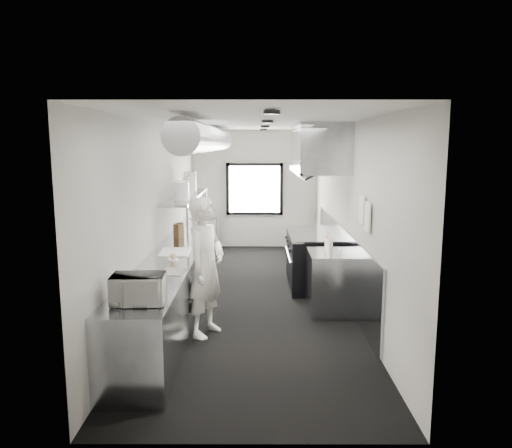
{
  "coord_description": "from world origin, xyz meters",
  "views": [
    {
      "loc": [
        0.06,
        -7.75,
        2.48
      ],
      "look_at": [
        0.04,
        -0.2,
        1.24
      ],
      "focal_mm": 34.54,
      "sensor_mm": 36.0,
      "label": 1
    }
  ],
  "objects_px": {
    "bottle_station": "(330,282)",
    "plate_stack_d": "(190,181)",
    "squeeze_bottle_e": "(327,243)",
    "far_work_table": "(204,234)",
    "squeeze_bottle_c": "(331,246)",
    "squeeze_bottle_b": "(329,248)",
    "squeeze_bottle_a": "(330,252)",
    "small_plate": "(174,260)",
    "plate_stack_a": "(181,191)",
    "deli_tub_b": "(138,276)",
    "knife_block": "(179,231)",
    "plate_stack_c": "(188,186)",
    "exhaust_hood": "(318,149)",
    "deli_tub_a": "(123,293)",
    "plate_stack_b": "(183,189)",
    "squeeze_bottle_d": "(328,245)",
    "cutting_board": "(175,252)",
    "microwave": "(138,289)",
    "range": "(312,259)",
    "pass_shelf": "(187,197)",
    "prep_counter": "(178,278)",
    "line_cook": "(206,267)"
  },
  "relations": [
    {
      "from": "knife_block",
      "to": "squeeze_bottle_a",
      "type": "height_order",
      "value": "knife_block"
    },
    {
      "from": "far_work_table",
      "to": "small_plate",
      "type": "xyz_separation_m",
      "value": [
        0.07,
        -4.39,
        0.46
      ]
    },
    {
      "from": "plate_stack_c",
      "to": "squeeze_bottle_d",
      "type": "distance_m",
      "value": 3.02
    },
    {
      "from": "microwave",
      "to": "prep_counter",
      "type": "bearing_deg",
      "value": 87.44
    },
    {
      "from": "deli_tub_a",
      "to": "far_work_table",
      "type": "bearing_deg",
      "value": 88.28
    },
    {
      "from": "squeeze_bottle_e",
      "to": "far_work_table",
      "type": "bearing_deg",
      "value": 121.98
    },
    {
      "from": "bottle_station",
      "to": "plate_stack_d",
      "type": "relative_size",
      "value": 2.38
    },
    {
      "from": "deli_tub_a",
      "to": "squeeze_bottle_a",
      "type": "distance_m",
      "value": 3.03
    },
    {
      "from": "far_work_table",
      "to": "deli_tub_a",
      "type": "xyz_separation_m",
      "value": [
        -0.18,
        -6.05,
        0.5
      ]
    },
    {
      "from": "pass_shelf",
      "to": "plate_stack_c",
      "type": "bearing_deg",
      "value": 90.5
    },
    {
      "from": "small_plate",
      "to": "plate_stack_a",
      "type": "distance_m",
      "value": 1.61
    },
    {
      "from": "range",
      "to": "squeeze_bottle_a",
      "type": "height_order",
      "value": "squeeze_bottle_a"
    },
    {
      "from": "far_work_table",
      "to": "squeeze_bottle_b",
      "type": "bearing_deg",
      "value": -60.85
    },
    {
      "from": "small_plate",
      "to": "squeeze_bottle_c",
      "type": "distance_m",
      "value": 2.28
    },
    {
      "from": "microwave",
      "to": "plate_stack_a",
      "type": "relative_size",
      "value": 1.67
    },
    {
      "from": "deli_tub_b",
      "to": "squeeze_bottle_e",
      "type": "xyz_separation_m",
      "value": [
        2.44,
        1.77,
        0.04
      ]
    },
    {
      "from": "small_plate",
      "to": "squeeze_bottle_d",
      "type": "bearing_deg",
      "value": 15.22
    },
    {
      "from": "exhaust_hood",
      "to": "deli_tub_a",
      "type": "relative_size",
      "value": 16.62
    },
    {
      "from": "bottle_station",
      "to": "squeeze_bottle_b",
      "type": "relative_size",
      "value": 4.86
    },
    {
      "from": "squeeze_bottle_a",
      "to": "knife_block",
      "type": "bearing_deg",
      "value": 147.95
    },
    {
      "from": "pass_shelf",
      "to": "squeeze_bottle_e",
      "type": "distance_m",
      "value": 2.77
    },
    {
      "from": "range",
      "to": "plate_stack_c",
      "type": "bearing_deg",
      "value": 167.13
    },
    {
      "from": "range",
      "to": "cutting_board",
      "type": "distance_m",
      "value": 2.63
    },
    {
      "from": "line_cook",
      "to": "deli_tub_b",
      "type": "height_order",
      "value": "line_cook"
    },
    {
      "from": "range",
      "to": "knife_block",
      "type": "xyz_separation_m",
      "value": [
        -2.31,
        -0.24,
        0.55
      ]
    },
    {
      "from": "deli_tub_b",
      "to": "knife_block",
      "type": "bearing_deg",
      "value": 88.81
    },
    {
      "from": "range",
      "to": "microwave",
      "type": "height_order",
      "value": "microwave"
    },
    {
      "from": "plate_stack_b",
      "to": "squeeze_bottle_d",
      "type": "relative_size",
      "value": 1.6
    },
    {
      "from": "far_work_table",
      "to": "deli_tub_b",
      "type": "bearing_deg",
      "value": -91.85
    },
    {
      "from": "deli_tub_b",
      "to": "squeeze_bottle_c",
      "type": "bearing_deg",
      "value": 31.42
    },
    {
      "from": "deli_tub_a",
      "to": "small_plate",
      "type": "distance_m",
      "value": 1.68
    },
    {
      "from": "squeeze_bottle_c",
      "to": "squeeze_bottle_d",
      "type": "relative_size",
      "value": 1.08
    },
    {
      "from": "plate_stack_a",
      "to": "squeeze_bottle_b",
      "type": "height_order",
      "value": "plate_stack_a"
    },
    {
      "from": "plate_stack_d",
      "to": "plate_stack_a",
      "type": "bearing_deg",
      "value": -87.98
    },
    {
      "from": "microwave",
      "to": "squeeze_bottle_d",
      "type": "xyz_separation_m",
      "value": [
        2.24,
        2.43,
        -0.06
      ]
    },
    {
      "from": "knife_block",
      "to": "plate_stack_c",
      "type": "relative_size",
      "value": 0.8
    },
    {
      "from": "far_work_table",
      "to": "plate_stack_c",
      "type": "bearing_deg",
      "value": -91.23
    },
    {
      "from": "small_plate",
      "to": "squeeze_bottle_d",
      "type": "distance_m",
      "value": 2.28
    },
    {
      "from": "squeeze_bottle_c",
      "to": "squeeze_bottle_e",
      "type": "distance_m",
      "value": 0.26
    },
    {
      "from": "prep_counter",
      "to": "knife_block",
      "type": "bearing_deg",
      "value": 97.06
    },
    {
      "from": "bottle_station",
      "to": "squeeze_bottle_e",
      "type": "bearing_deg",
      "value": 96.99
    },
    {
      "from": "deli_tub_b",
      "to": "plate_stack_c",
      "type": "height_order",
      "value": "plate_stack_c"
    },
    {
      "from": "bottle_station",
      "to": "plate_stack_b",
      "type": "relative_size",
      "value": 3.16
    },
    {
      "from": "bottle_station",
      "to": "squeeze_bottle_a",
      "type": "distance_m",
      "value": 0.62
    },
    {
      "from": "pass_shelf",
      "to": "bottle_station",
      "type": "relative_size",
      "value": 3.33
    },
    {
      "from": "far_work_table",
      "to": "knife_block",
      "type": "distance_m",
      "value": 2.8
    },
    {
      "from": "cutting_board",
      "to": "squeeze_bottle_a",
      "type": "height_order",
      "value": "squeeze_bottle_a"
    },
    {
      "from": "small_plate",
      "to": "plate_stack_a",
      "type": "relative_size",
      "value": 0.58
    },
    {
      "from": "exhaust_hood",
      "to": "bottle_station",
      "type": "xyz_separation_m",
      "value": [
        0.05,
        -1.4,
        -1.94
      ]
    },
    {
      "from": "plate_stack_d",
      "to": "squeeze_bottle_d",
      "type": "relative_size",
      "value": 2.12
    }
  ]
}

